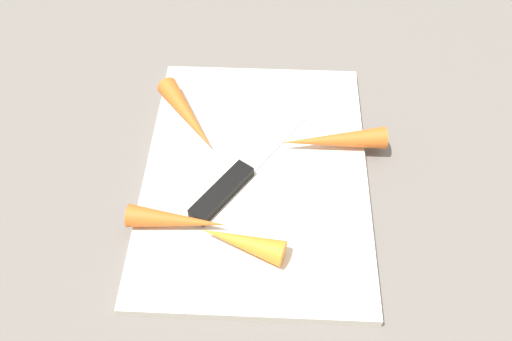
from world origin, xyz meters
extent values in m
plane|color=slate|center=(0.00, 0.00, 0.00)|extent=(1.40, 1.40, 0.00)
cube|color=silver|center=(0.00, 0.00, 0.01)|extent=(0.36, 0.26, 0.01)
cube|color=#B7B7BC|center=(0.04, -0.02, 0.01)|extent=(0.10, 0.08, 0.00)
cube|color=black|center=(-0.04, 0.04, 0.02)|extent=(0.09, 0.07, 0.01)
cone|color=orange|center=(0.04, -0.09, 0.03)|extent=(0.04, 0.13, 0.03)
cone|color=orange|center=(0.07, 0.09, 0.03)|extent=(0.12, 0.09, 0.03)
cone|color=orange|center=(-0.11, 0.01, 0.03)|extent=(0.05, 0.09, 0.03)
cone|color=orange|center=(-0.08, 0.08, 0.02)|extent=(0.03, 0.11, 0.03)
camera|label=1|loc=(-0.39, -0.02, 0.50)|focal=37.35mm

